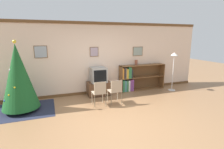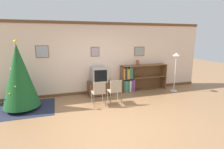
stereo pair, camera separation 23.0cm
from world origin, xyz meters
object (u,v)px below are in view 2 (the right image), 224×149
Objects in this scene: christmas_tree at (19,76)px; television at (99,75)px; tv_console at (99,88)px; standing_lamp at (176,62)px; folding_chair_left at (99,92)px; folding_chair_right at (115,90)px; bookshelf at (135,79)px; vase at (138,63)px.

television is at bearing 13.12° from christmas_tree.
tv_console is 0.54× the size of standing_lamp.
television is (2.54, 0.59, -0.25)m from christmas_tree.
folding_chair_right is at bearing 0.00° from folding_chair_left.
tv_console is 0.43× the size of bookshelf.
christmas_tree reaches higher than vase.
christmas_tree is 2.72m from tv_console.
standing_lamp reaches higher than folding_chair_left.
christmas_tree is at bearing 170.51° from folding_chair_right.
vase is 1.49m from standing_lamp.
tv_console is 1.12m from folding_chair_left.
vase is (0.10, 0.04, 0.65)m from bookshelf.
bookshelf is at bearing 33.03° from folding_chair_left.
christmas_tree is 2.90m from folding_chair_right.
christmas_tree is 2.53× the size of folding_chair_right.
christmas_tree is 2.39m from folding_chair_left.
folding_chair_left is 3.90× the size of vase.
christmas_tree is 2.62m from television.
folding_chair_right is 0.53× the size of standing_lamp.
tv_console is 0.53m from television.
vase is at bearing 19.96° from bookshelf.
bookshelf is at bearing 3.94° from television.
folding_chair_left is at bearing -169.19° from standing_lamp.
christmas_tree is at bearing -170.27° from bookshelf.
christmas_tree is 1.06× the size of bookshelf.
television is at bearing -176.06° from bookshelf.
bookshelf reaches higher than folding_chair_left.
folding_chair_right is 0.42× the size of bookshelf.
television is 1.67m from vase.
standing_lamp reaches higher than vase.
tv_console is at bearing 171.63° from standing_lamp.
television is 1.14m from folding_chair_left.
tv_console is 1.86m from vase.
christmas_tree reaches higher than television.
bookshelf is (1.79, 1.17, 0.03)m from folding_chair_left.
television is at bearing 75.77° from folding_chair_left.
folding_chair_left is at bearing -104.23° from television.
standing_lamp is (1.47, -0.54, 0.69)m from bookshelf.
television reaches higher than bookshelf.
folding_chair_left is at bearing -104.20° from tv_console.
standing_lamp is (3.26, 0.62, 0.72)m from folding_chair_left.
vase reaches higher than tv_console.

